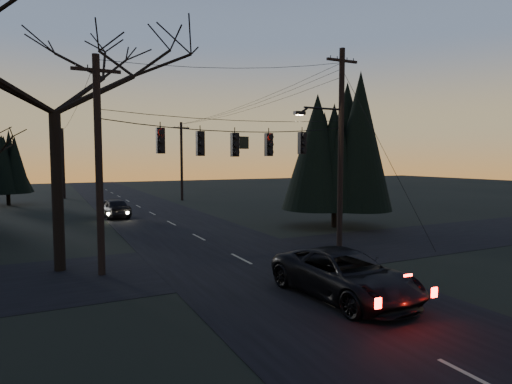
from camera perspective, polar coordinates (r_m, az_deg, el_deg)
name	(u,v)px	position (r m, az deg, el deg)	size (l,w,h in m)	color
ground_plane	(409,345)	(11.74, 19.68, -18.64)	(160.00, 160.00, 0.00)	black
main_road	(179,227)	(28.91, -10.18, -4.66)	(8.00, 120.00, 0.02)	black
cross_road	(241,259)	(19.67, -1.99, -8.92)	(60.00, 7.00, 0.02)	black
utility_pole_right	(339,248)	(22.44, 11.04, -7.34)	(5.00, 0.30, 10.00)	black
utility_pole_left	(102,275)	(18.13, -19.85, -10.37)	(1.80, 0.30, 8.50)	black
utility_pole_far_r	(182,200)	(47.59, -9.82, -1.10)	(1.80, 0.30, 8.50)	black
utility_pole_far_l	(65,199)	(53.68, -24.16, -0.80)	(0.30, 0.30, 8.00)	black
span_signal_assembly	(236,143)	(19.05, -2.69, 6.52)	(11.50, 0.44, 1.59)	black
bare_tree_left	(52,48)	(19.39, -25.54, 16.99)	(9.73, 9.73, 12.74)	black
evergreen_right	(335,152)	(28.76, 10.48, 5.30)	(4.97, 4.97, 8.84)	black
evergreen_dist	(7,166)	(48.33, -30.28, 3.06)	(3.49, 3.49, 6.60)	black
suv_near	(345,275)	(14.49, 11.75, -10.79)	(2.55, 5.53, 1.54)	black
sedan_oncoming_a	(114,208)	(34.87, -18.42, -2.04)	(1.77, 4.41, 1.50)	black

